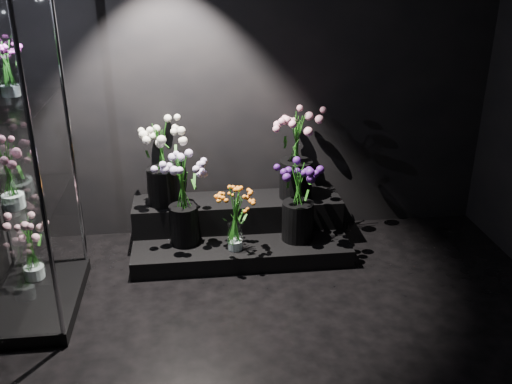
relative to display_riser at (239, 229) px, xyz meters
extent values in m
plane|color=black|center=(0.19, -1.65, -0.16)|extent=(4.00, 4.00, 0.00)
plane|color=black|center=(0.19, 0.35, 1.24)|extent=(4.00, 0.00, 4.00)
cube|color=black|center=(0.00, -0.09, -0.09)|extent=(1.75, 0.78, 0.15)
cube|color=black|center=(0.00, 0.11, 0.11)|extent=(1.75, 0.39, 0.24)
cube|color=black|center=(-1.50, -0.72, -0.11)|extent=(0.59, 0.98, 0.10)
cube|color=white|center=(-1.50, -0.72, 0.67)|extent=(0.53, 0.92, 0.01)
cube|color=white|center=(-1.50, -0.72, 1.30)|extent=(0.53, 0.92, 0.01)
cylinder|color=white|center=(-0.06, -0.32, 0.09)|extent=(0.12, 0.12, 0.22)
cylinder|color=black|center=(-0.45, -0.16, 0.15)|extent=(0.23, 0.23, 0.32)
cylinder|color=black|center=(0.46, -0.20, 0.15)|extent=(0.25, 0.25, 0.32)
cylinder|color=black|center=(-0.61, 0.09, 0.38)|extent=(0.26, 0.26, 0.31)
cylinder|color=black|center=(0.49, 0.10, 0.39)|extent=(0.27, 0.27, 0.32)
cylinder|color=white|center=(-1.49, -0.87, 0.80)|extent=(0.15, 0.15, 0.26)
cylinder|color=white|center=(-1.48, -0.55, 1.41)|extent=(0.13, 0.13, 0.20)
cylinder|color=white|center=(-1.55, -0.49, 0.07)|extent=(0.16, 0.16, 0.27)
camera|label=1|loc=(-0.36, -4.27, 2.18)|focal=40.00mm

